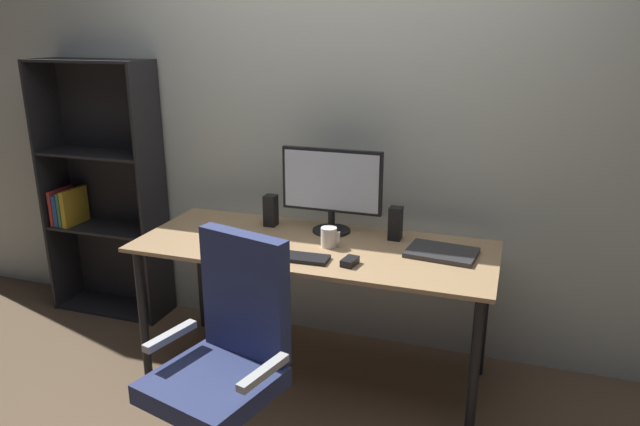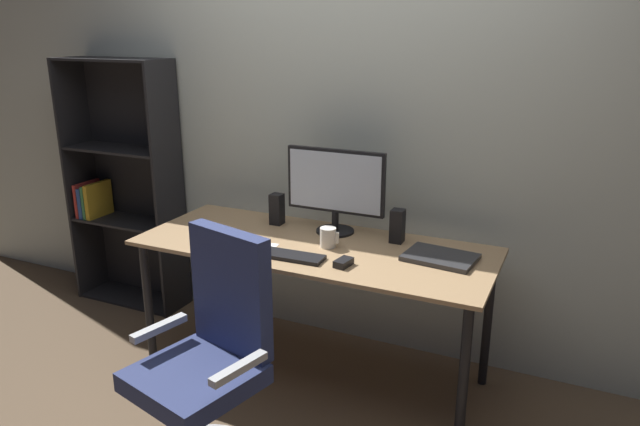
{
  "view_description": "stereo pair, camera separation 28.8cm",
  "coord_description": "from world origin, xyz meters",
  "px_view_note": "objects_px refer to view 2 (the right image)",
  "views": [
    {
      "loc": [
        0.91,
        -2.58,
        1.77
      ],
      "look_at": [
        0.03,
        0.02,
        0.9
      ],
      "focal_mm": 33.07,
      "sensor_mm": 36.0,
      "label": 1
    },
    {
      "loc": [
        1.18,
        -2.48,
        1.77
      ],
      "look_at": [
        0.03,
        0.02,
        0.9
      ],
      "focal_mm": 33.07,
      "sensor_mm": 36.0,
      "label": 2
    }
  ],
  "objects_px": {
    "bookshelf": "(125,186)",
    "mouse": "(343,263)",
    "laptop": "(440,257)",
    "office_chair": "(209,368)",
    "desk": "(314,259)",
    "speaker_right": "(397,226)",
    "coffee_mug": "(328,238)",
    "keyboard": "(294,256)",
    "monitor": "(335,186)",
    "speaker_left": "(277,209)"
  },
  "relations": [
    {
      "from": "keyboard",
      "to": "desk",
      "type": "bearing_deg",
      "value": 85.92
    },
    {
      "from": "monitor",
      "to": "mouse",
      "type": "height_order",
      "value": "monitor"
    },
    {
      "from": "speaker_right",
      "to": "bookshelf",
      "type": "bearing_deg",
      "value": 175.49
    },
    {
      "from": "coffee_mug",
      "to": "bookshelf",
      "type": "height_order",
      "value": "bookshelf"
    },
    {
      "from": "monitor",
      "to": "speaker_right",
      "type": "distance_m",
      "value": 0.38
    },
    {
      "from": "desk",
      "to": "monitor",
      "type": "height_order",
      "value": "monitor"
    },
    {
      "from": "speaker_left",
      "to": "bookshelf",
      "type": "bearing_deg",
      "value": 172.97
    },
    {
      "from": "keyboard",
      "to": "office_chair",
      "type": "relative_size",
      "value": 0.29
    },
    {
      "from": "desk",
      "to": "keyboard",
      "type": "height_order",
      "value": "keyboard"
    },
    {
      "from": "desk",
      "to": "monitor",
      "type": "distance_m",
      "value": 0.39
    },
    {
      "from": "monitor",
      "to": "keyboard",
      "type": "bearing_deg",
      "value": -94.02
    },
    {
      "from": "bookshelf",
      "to": "mouse",
      "type": "bearing_deg",
      "value": -17.21
    },
    {
      "from": "monitor",
      "to": "speaker_left",
      "type": "xyz_separation_m",
      "value": [
        -0.34,
        -0.01,
        -0.17
      ]
    },
    {
      "from": "keyboard",
      "to": "speaker_right",
      "type": "bearing_deg",
      "value": 45.75
    },
    {
      "from": "laptop",
      "to": "bookshelf",
      "type": "bearing_deg",
      "value": 178.58
    },
    {
      "from": "desk",
      "to": "laptop",
      "type": "relative_size",
      "value": 5.55
    },
    {
      "from": "speaker_left",
      "to": "speaker_right",
      "type": "distance_m",
      "value": 0.68
    },
    {
      "from": "monitor",
      "to": "mouse",
      "type": "relative_size",
      "value": 5.55
    },
    {
      "from": "coffee_mug",
      "to": "laptop",
      "type": "height_order",
      "value": "coffee_mug"
    },
    {
      "from": "coffee_mug",
      "to": "bookshelf",
      "type": "bearing_deg",
      "value": 167.39
    },
    {
      "from": "speaker_left",
      "to": "keyboard",
      "type": "bearing_deg",
      "value": -52.72
    },
    {
      "from": "desk",
      "to": "mouse",
      "type": "distance_m",
      "value": 0.32
    },
    {
      "from": "mouse",
      "to": "speaker_left",
      "type": "bearing_deg",
      "value": 153.81
    },
    {
      "from": "keyboard",
      "to": "bookshelf",
      "type": "height_order",
      "value": "bookshelf"
    },
    {
      "from": "mouse",
      "to": "speaker_right",
      "type": "relative_size",
      "value": 0.56
    },
    {
      "from": "office_chair",
      "to": "bookshelf",
      "type": "relative_size",
      "value": 0.63
    },
    {
      "from": "laptop",
      "to": "speaker_right",
      "type": "relative_size",
      "value": 1.88
    },
    {
      "from": "mouse",
      "to": "office_chair",
      "type": "bearing_deg",
      "value": -110.65
    },
    {
      "from": "monitor",
      "to": "office_chair",
      "type": "xyz_separation_m",
      "value": [
        -0.12,
        -0.99,
        -0.53
      ]
    },
    {
      "from": "mouse",
      "to": "speaker_left",
      "type": "distance_m",
      "value": 0.69
    },
    {
      "from": "desk",
      "to": "speaker_right",
      "type": "bearing_deg",
      "value": 29.52
    },
    {
      "from": "keyboard",
      "to": "speaker_left",
      "type": "distance_m",
      "value": 0.52
    },
    {
      "from": "coffee_mug",
      "to": "speaker_right",
      "type": "relative_size",
      "value": 0.58
    },
    {
      "from": "coffee_mug",
      "to": "mouse",
      "type": "bearing_deg",
      "value": -49.4
    },
    {
      "from": "office_chair",
      "to": "bookshelf",
      "type": "distance_m",
      "value": 1.86
    },
    {
      "from": "laptop",
      "to": "office_chair",
      "type": "distance_m",
      "value": 1.15
    },
    {
      "from": "keyboard",
      "to": "mouse",
      "type": "relative_size",
      "value": 3.02
    },
    {
      "from": "desk",
      "to": "speaker_right",
      "type": "relative_size",
      "value": 10.45
    },
    {
      "from": "desk",
      "to": "mouse",
      "type": "height_order",
      "value": "mouse"
    },
    {
      "from": "monitor",
      "to": "speaker_left",
      "type": "height_order",
      "value": "monitor"
    },
    {
      "from": "mouse",
      "to": "bookshelf",
      "type": "distance_m",
      "value": 1.85
    },
    {
      "from": "mouse",
      "to": "office_chair",
      "type": "xyz_separation_m",
      "value": [
        -0.34,
        -0.59,
        -0.3
      ]
    },
    {
      "from": "keyboard",
      "to": "speaker_left",
      "type": "xyz_separation_m",
      "value": [
        -0.31,
        0.41,
        0.08
      ]
    },
    {
      "from": "desk",
      "to": "bookshelf",
      "type": "xyz_separation_m",
      "value": [
        -1.53,
        0.36,
        0.12
      ]
    },
    {
      "from": "office_chair",
      "to": "coffee_mug",
      "type": "bearing_deg",
      "value": 91.76
    },
    {
      "from": "keyboard",
      "to": "speaker_right",
      "type": "distance_m",
      "value": 0.56
    },
    {
      "from": "desk",
      "to": "bookshelf",
      "type": "distance_m",
      "value": 1.58
    },
    {
      "from": "mouse",
      "to": "speaker_right",
      "type": "height_order",
      "value": "speaker_right"
    },
    {
      "from": "keyboard",
      "to": "mouse",
      "type": "height_order",
      "value": "mouse"
    },
    {
      "from": "speaker_right",
      "to": "mouse",
      "type": "bearing_deg",
      "value": -107.22
    }
  ]
}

